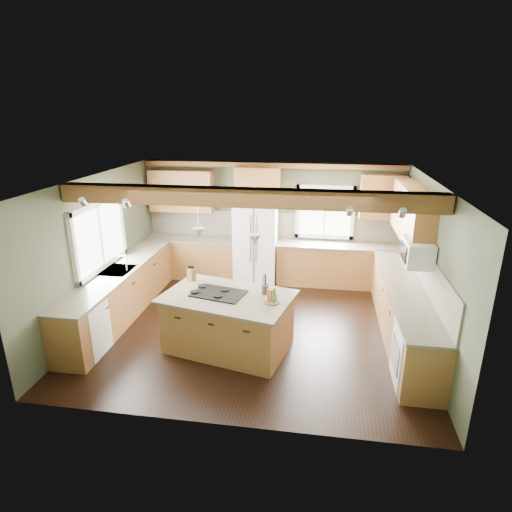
# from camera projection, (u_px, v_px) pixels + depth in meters

# --- Properties ---
(floor) EXTENTS (5.60, 5.60, 0.00)m
(floor) POSITION_uv_depth(u_px,v_px,m) (254.00, 327.00, 7.58)
(floor) COLOR black
(floor) RESTS_ON ground
(ceiling) EXTENTS (5.60, 5.60, 0.00)m
(ceiling) POSITION_uv_depth(u_px,v_px,m) (254.00, 180.00, 6.72)
(ceiling) COLOR silver
(ceiling) RESTS_ON wall_back
(wall_back) EXTENTS (5.60, 0.00, 5.60)m
(wall_back) POSITION_uv_depth(u_px,v_px,m) (272.00, 221.00, 9.48)
(wall_back) COLOR #3E4732
(wall_back) RESTS_ON ground
(wall_left) EXTENTS (0.00, 5.00, 5.00)m
(wall_left) POSITION_uv_depth(u_px,v_px,m) (98.00, 250.00, 7.55)
(wall_left) COLOR #3E4732
(wall_left) RESTS_ON ground
(wall_right) EXTENTS (0.00, 5.00, 5.00)m
(wall_right) POSITION_uv_depth(u_px,v_px,m) (429.00, 267.00, 6.75)
(wall_right) COLOR #3E4732
(wall_right) RESTS_ON ground
(ceiling_beam) EXTENTS (5.55, 0.26, 0.26)m
(ceiling_beam) POSITION_uv_depth(u_px,v_px,m) (246.00, 197.00, 6.08)
(ceiling_beam) COLOR #533417
(ceiling_beam) RESTS_ON ceiling
(soffit_trim) EXTENTS (5.55, 0.20, 0.10)m
(soffit_trim) POSITION_uv_depth(u_px,v_px,m) (272.00, 165.00, 8.98)
(soffit_trim) COLOR #533417
(soffit_trim) RESTS_ON ceiling
(backsplash_back) EXTENTS (5.58, 0.03, 0.58)m
(backsplash_back) POSITION_uv_depth(u_px,v_px,m) (272.00, 225.00, 9.50)
(backsplash_back) COLOR brown
(backsplash_back) RESTS_ON wall_back
(backsplash_right) EXTENTS (0.03, 3.70, 0.58)m
(backsplash_right) POSITION_uv_depth(u_px,v_px,m) (427.00, 271.00, 6.82)
(backsplash_right) COLOR brown
(backsplash_right) RESTS_ON wall_right
(base_cab_back_left) EXTENTS (2.02, 0.60, 0.88)m
(base_cab_back_left) POSITION_uv_depth(u_px,v_px,m) (192.00, 258.00, 9.74)
(base_cab_back_left) COLOR brown
(base_cab_back_left) RESTS_ON floor
(counter_back_left) EXTENTS (2.06, 0.64, 0.04)m
(counter_back_left) POSITION_uv_depth(u_px,v_px,m) (191.00, 239.00, 9.59)
(counter_back_left) COLOR #4D4538
(counter_back_left) RESTS_ON base_cab_back_left
(base_cab_back_right) EXTENTS (2.62, 0.60, 0.88)m
(base_cab_back_right) POSITION_uv_depth(u_px,v_px,m) (338.00, 266.00, 9.27)
(base_cab_back_right) COLOR brown
(base_cab_back_right) RESTS_ON floor
(counter_back_right) EXTENTS (2.66, 0.64, 0.04)m
(counter_back_right) POSITION_uv_depth(u_px,v_px,m) (339.00, 245.00, 9.12)
(counter_back_right) COLOR #4D4538
(counter_back_right) RESTS_ON base_cab_back_right
(base_cab_left) EXTENTS (0.60, 3.70, 0.88)m
(base_cab_left) POSITION_uv_depth(u_px,v_px,m) (120.00, 294.00, 7.84)
(base_cab_left) COLOR brown
(base_cab_left) RESTS_ON floor
(counter_left) EXTENTS (0.64, 3.74, 0.04)m
(counter_left) POSITION_uv_depth(u_px,v_px,m) (118.00, 271.00, 7.69)
(counter_left) COLOR #4D4538
(counter_left) RESTS_ON base_cab_left
(base_cab_right) EXTENTS (0.60, 3.70, 0.88)m
(base_cab_right) POSITION_uv_depth(u_px,v_px,m) (403.00, 313.00, 7.12)
(base_cab_right) COLOR brown
(base_cab_right) RESTS_ON floor
(counter_right) EXTENTS (0.64, 3.74, 0.04)m
(counter_right) POSITION_uv_depth(u_px,v_px,m) (406.00, 288.00, 6.97)
(counter_right) COLOR #4D4538
(counter_right) RESTS_ON base_cab_right
(upper_cab_back_left) EXTENTS (1.40, 0.35, 0.90)m
(upper_cab_back_left) POSITION_uv_depth(u_px,v_px,m) (182.00, 191.00, 9.39)
(upper_cab_back_left) COLOR brown
(upper_cab_back_left) RESTS_ON wall_back
(upper_cab_over_fridge) EXTENTS (0.96, 0.35, 0.70)m
(upper_cab_over_fridge) POSITION_uv_depth(u_px,v_px,m) (257.00, 184.00, 9.08)
(upper_cab_over_fridge) COLOR brown
(upper_cab_over_fridge) RESTS_ON wall_back
(upper_cab_right) EXTENTS (0.35, 2.20, 0.90)m
(upper_cab_right) POSITION_uv_depth(u_px,v_px,m) (412.00, 213.00, 7.40)
(upper_cab_right) COLOR brown
(upper_cab_right) RESTS_ON wall_right
(upper_cab_back_corner) EXTENTS (0.90, 0.35, 0.90)m
(upper_cab_back_corner) POSITION_uv_depth(u_px,v_px,m) (382.00, 197.00, 8.78)
(upper_cab_back_corner) COLOR brown
(upper_cab_back_corner) RESTS_ON wall_back
(window_left) EXTENTS (0.04, 1.60, 1.05)m
(window_left) POSITION_uv_depth(u_px,v_px,m) (99.00, 236.00, 7.52)
(window_left) COLOR white
(window_left) RESTS_ON wall_left
(window_back) EXTENTS (1.10, 0.04, 1.00)m
(window_back) POSITION_uv_depth(u_px,v_px,m) (325.00, 212.00, 9.22)
(window_back) COLOR white
(window_back) RESTS_ON wall_back
(sink) EXTENTS (0.50, 0.65, 0.03)m
(sink) POSITION_uv_depth(u_px,v_px,m) (118.00, 271.00, 7.69)
(sink) COLOR #262628
(sink) RESTS_ON counter_left
(faucet) EXTENTS (0.02, 0.02, 0.28)m
(faucet) POSITION_uv_depth(u_px,v_px,m) (126.00, 264.00, 7.61)
(faucet) COLOR #B2B2B7
(faucet) RESTS_ON sink
(dishwasher) EXTENTS (0.60, 0.60, 0.84)m
(dishwasher) POSITION_uv_depth(u_px,v_px,m) (83.00, 329.00, 6.63)
(dishwasher) COLOR white
(dishwasher) RESTS_ON floor
(oven) EXTENTS (0.60, 0.72, 0.84)m
(oven) POSITION_uv_depth(u_px,v_px,m) (418.00, 356.00, 5.91)
(oven) COLOR white
(oven) RESTS_ON floor
(microwave) EXTENTS (0.40, 0.70, 0.38)m
(microwave) POSITION_uv_depth(u_px,v_px,m) (417.00, 252.00, 6.65)
(microwave) COLOR white
(microwave) RESTS_ON wall_right
(pendant_left) EXTENTS (0.18, 0.18, 0.16)m
(pendant_left) POSITION_uv_depth(u_px,v_px,m) (199.00, 233.00, 6.48)
(pendant_left) COLOR #B2B2B7
(pendant_left) RESTS_ON ceiling
(pendant_right) EXTENTS (0.18, 0.18, 0.16)m
(pendant_right) POSITION_uv_depth(u_px,v_px,m) (255.00, 240.00, 6.16)
(pendant_right) COLOR #B2B2B7
(pendant_right) RESTS_ON ceiling
(refrigerator) EXTENTS (0.90, 0.74, 1.80)m
(refrigerator) POSITION_uv_depth(u_px,v_px,m) (256.00, 243.00, 9.30)
(refrigerator) COLOR white
(refrigerator) RESTS_ON floor
(island) EXTENTS (2.05, 1.51, 0.88)m
(island) POSITION_uv_depth(u_px,v_px,m) (228.00, 323.00, 6.79)
(island) COLOR brown
(island) RESTS_ON floor
(island_top) EXTENTS (2.19, 1.66, 0.04)m
(island_top) POSITION_uv_depth(u_px,v_px,m) (228.00, 297.00, 6.64)
(island_top) COLOR #4D4538
(island_top) RESTS_ON island
(cooktop) EXTENTS (0.90, 0.70, 0.02)m
(cooktop) POSITION_uv_depth(u_px,v_px,m) (219.00, 293.00, 6.68)
(cooktop) COLOR black
(cooktop) RESTS_ON island_top
(knife_block) EXTENTS (0.16, 0.15, 0.21)m
(knife_block) POSITION_uv_depth(u_px,v_px,m) (191.00, 274.00, 7.19)
(knife_block) COLOR brown
(knife_block) RESTS_ON island_top
(utensil_crock) EXTENTS (0.12, 0.12, 0.15)m
(utensil_crock) POSITION_uv_depth(u_px,v_px,m) (265.00, 289.00, 6.68)
(utensil_crock) COLOR #3F3732
(utensil_crock) RESTS_ON island_top
(bottle_tray) EXTENTS (0.26, 0.26, 0.23)m
(bottle_tray) POSITION_uv_depth(u_px,v_px,m) (272.00, 295.00, 6.36)
(bottle_tray) COLOR brown
(bottle_tray) RESTS_ON island_top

